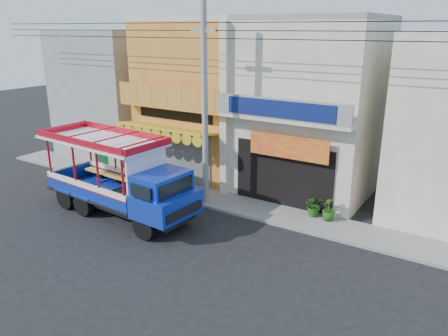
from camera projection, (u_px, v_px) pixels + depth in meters
name	position (u px, v px, depth m)	size (l,w,h in m)	color
ground	(178.00, 239.00, 16.72)	(90.00, 90.00, 0.00)	black
sidewalk	(233.00, 203.00, 19.91)	(30.00, 2.00, 0.12)	slate
shophouse_left	(209.00, 97.00, 23.89)	(6.00, 7.50, 8.24)	#B46F28
shophouse_right	(312.00, 107.00, 20.82)	(6.00, 6.75, 8.24)	#BEB79C
party_pilaster	(224.00, 113.00, 19.89)	(0.35, 0.30, 8.00)	#BEB79C
filler_building_left	(118.00, 92.00, 27.60)	(6.00, 6.00, 7.60)	gray
utility_pole	(208.00, 95.00, 18.26)	(28.00, 0.26, 9.00)	gray
songthaew_truck	(127.00, 180.00, 18.06)	(7.62, 2.93, 3.49)	black
green_sign	(103.00, 165.00, 23.70)	(0.69, 0.46, 1.07)	black
potted_plant_a	(315.00, 205.00, 18.33)	(0.85, 0.74, 0.95)	#244E16
potted_plant_c	(329.00, 209.00, 17.91)	(0.56, 0.56, 0.99)	#244E16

